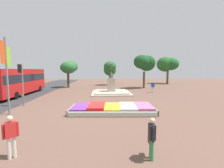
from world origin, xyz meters
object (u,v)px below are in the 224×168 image
traffic_light_mid_block (21,78)px  pedestrian_crossing_plaza (11,134)px  banner_pole (7,71)px  city_bus (19,80)px  flower_planter (113,109)px  pedestrian_near_planter (153,86)px  pedestrian_with_handbag (152,136)px  statue_monument (111,89)px

traffic_light_mid_block → pedestrian_crossing_plaza: bearing=-65.1°
banner_pole → city_bus: 10.25m
flower_planter → pedestrian_near_planter: bearing=55.6°
traffic_light_mid_block → pedestrian_near_planter: 17.15m
traffic_light_mid_block → pedestrian_crossing_plaza: traffic_light_mid_block is taller
banner_pole → city_bus: size_ratio=0.54×
pedestrian_near_planter → pedestrian_crossing_plaza: 19.79m
traffic_light_mid_block → banner_pole: (0.37, -2.70, 0.62)m
traffic_light_mid_block → pedestrian_near_planter: traffic_light_mid_block is taller
pedestrian_crossing_plaza → pedestrian_with_handbag: bearing=-4.2°
statue_monument → pedestrian_with_handbag: bearing=-87.8°
flower_planter → city_bus: city_bus is taller
pedestrian_crossing_plaza → traffic_light_mid_block: bearing=114.9°
statue_monument → city_bus: size_ratio=0.51×
banner_pole → pedestrian_near_planter: size_ratio=3.34×
pedestrian_with_handbag → pedestrian_crossing_plaza: pedestrian_crossing_plaza is taller
banner_pole → pedestrian_crossing_plaza: bearing=-58.6°
city_bus → statue_monument: bearing=2.6°
flower_planter → pedestrian_with_handbag: 6.89m
banner_pole → city_bus: (-4.13, 9.29, -1.31)m
banner_pole → pedestrian_near_planter: banner_pole is taller
city_bus → banner_pole: bearing=-66.1°
banner_pole → pedestrian_near_planter: (14.97, 10.17, -2.33)m
traffic_light_mid_block → city_bus: size_ratio=0.37×
flower_planter → pedestrian_near_planter: (6.80, 9.91, 0.79)m
flower_planter → pedestrian_near_planter: 12.05m
pedestrian_with_handbag → pedestrian_near_planter: bearing=71.0°
flower_planter → pedestrian_near_planter: pedestrian_near_planter is taller
flower_planter → pedestrian_with_handbag: (1.05, -6.78, 0.69)m
traffic_light_mid_block → pedestrian_near_planter: bearing=26.0°
city_bus → pedestrian_crossing_plaza: 17.33m
city_bus → pedestrian_crossing_plaza: bearing=-63.0°
pedestrian_with_handbag → city_bus: bearing=130.2°
traffic_light_mid_block → pedestrian_crossing_plaza: (4.11, -8.82, -1.74)m
banner_pole → pedestrian_crossing_plaza: banner_pole is taller
statue_monument → pedestrian_crossing_plaza: statue_monument is taller
city_bus → pedestrian_near_planter: (19.10, 0.88, -1.01)m
statue_monument → city_bus: statue_monument is taller
traffic_light_mid_block → pedestrian_with_handbag: bearing=-43.9°
flower_planter → statue_monument: 9.62m
flower_planter → banner_pole: bearing=-178.2°
statue_monument → banner_pole: 13.38m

